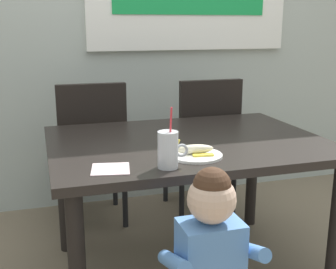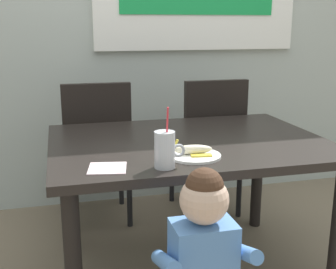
{
  "view_description": "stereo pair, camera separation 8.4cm",
  "coord_description": "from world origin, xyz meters",
  "px_view_note": "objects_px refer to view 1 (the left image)",
  "views": [
    {
      "loc": [
        -0.7,
        -1.98,
        1.3
      ],
      "look_at": [
        -0.13,
        -0.1,
        0.8
      ],
      "focal_mm": 46.12,
      "sensor_mm": 36.0,
      "label": 1
    },
    {
      "loc": [
        -0.62,
        -2.0,
        1.3
      ],
      "look_at": [
        -0.13,
        -0.1,
        0.8
      ],
      "focal_mm": 46.12,
      "sensor_mm": 36.0,
      "label": 2
    }
  ],
  "objects_px": {
    "peeled_banana": "(195,150)",
    "paper_napkin": "(111,169)",
    "snack_plate": "(196,155)",
    "milk_cup": "(168,152)",
    "dining_chair_right": "(203,139)",
    "dining_chair_left": "(91,146)",
    "toddler_standing": "(210,252)",
    "dining_table": "(187,157)"
  },
  "relations": [
    {
      "from": "dining_table",
      "to": "peeled_banana",
      "type": "height_order",
      "value": "peeled_banana"
    },
    {
      "from": "milk_cup",
      "to": "dining_table",
      "type": "bearing_deg",
      "value": 60.9
    },
    {
      "from": "peeled_banana",
      "to": "snack_plate",
      "type": "bearing_deg",
      "value": -60.74
    },
    {
      "from": "dining_chair_right",
      "to": "peeled_banana",
      "type": "height_order",
      "value": "dining_chair_right"
    },
    {
      "from": "dining_chair_right",
      "to": "milk_cup",
      "type": "height_order",
      "value": "milk_cup"
    },
    {
      "from": "snack_plate",
      "to": "paper_napkin",
      "type": "bearing_deg",
      "value": -170.74
    },
    {
      "from": "dining_chair_right",
      "to": "paper_napkin",
      "type": "relative_size",
      "value": 6.4
    },
    {
      "from": "peeled_banana",
      "to": "paper_napkin",
      "type": "height_order",
      "value": "peeled_banana"
    },
    {
      "from": "paper_napkin",
      "to": "peeled_banana",
      "type": "bearing_deg",
      "value": 10.16
    },
    {
      "from": "dining_chair_right",
      "to": "snack_plate",
      "type": "xyz_separation_m",
      "value": [
        -0.42,
        -0.97,
        0.2
      ]
    },
    {
      "from": "dining_chair_right",
      "to": "toddler_standing",
      "type": "height_order",
      "value": "dining_chair_right"
    },
    {
      "from": "dining_chair_right",
      "to": "peeled_banana",
      "type": "distance_m",
      "value": 1.08
    },
    {
      "from": "dining_chair_left",
      "to": "paper_napkin",
      "type": "xyz_separation_m",
      "value": [
        -0.05,
        -1.07,
        0.2
      ]
    },
    {
      "from": "paper_napkin",
      "to": "milk_cup",
      "type": "bearing_deg",
      "value": -11.01
    },
    {
      "from": "dining_chair_right",
      "to": "paper_napkin",
      "type": "distance_m",
      "value": 1.33
    },
    {
      "from": "milk_cup",
      "to": "toddler_standing",
      "type": "bearing_deg",
      "value": -80.0
    },
    {
      "from": "milk_cup",
      "to": "snack_plate",
      "type": "relative_size",
      "value": 1.1
    },
    {
      "from": "dining_chair_left",
      "to": "snack_plate",
      "type": "xyz_separation_m",
      "value": [
        0.34,
        -1.01,
        0.2
      ]
    },
    {
      "from": "dining_chair_left",
      "to": "paper_napkin",
      "type": "bearing_deg",
      "value": 87.39
    },
    {
      "from": "toddler_standing",
      "to": "paper_napkin",
      "type": "bearing_deg",
      "value": 127.82
    },
    {
      "from": "snack_plate",
      "to": "peeled_banana",
      "type": "bearing_deg",
      "value": 119.26
    },
    {
      "from": "snack_plate",
      "to": "peeled_banana",
      "type": "height_order",
      "value": "peeled_banana"
    },
    {
      "from": "dining_chair_left",
      "to": "dining_chair_right",
      "type": "relative_size",
      "value": 1.0
    },
    {
      "from": "toddler_standing",
      "to": "peeled_banana",
      "type": "bearing_deg",
      "value": 77.03
    },
    {
      "from": "milk_cup",
      "to": "paper_napkin",
      "type": "xyz_separation_m",
      "value": [
        -0.23,
        0.04,
        -0.06
      ]
    },
    {
      "from": "peeled_banana",
      "to": "paper_napkin",
      "type": "relative_size",
      "value": 1.16
    },
    {
      "from": "snack_plate",
      "to": "peeled_banana",
      "type": "relative_size",
      "value": 1.32
    },
    {
      "from": "dining_chair_right",
      "to": "paper_napkin",
      "type": "height_order",
      "value": "dining_chair_right"
    },
    {
      "from": "milk_cup",
      "to": "paper_napkin",
      "type": "bearing_deg",
      "value": 168.99
    },
    {
      "from": "toddler_standing",
      "to": "snack_plate",
      "type": "xyz_separation_m",
      "value": [
        0.1,
        0.43,
        0.22
      ]
    },
    {
      "from": "dining_table",
      "to": "dining_chair_left",
      "type": "height_order",
      "value": "dining_chair_left"
    },
    {
      "from": "toddler_standing",
      "to": "paper_napkin",
      "type": "distance_m",
      "value": 0.51
    },
    {
      "from": "dining_chair_left",
      "to": "toddler_standing",
      "type": "relative_size",
      "value": 1.15
    },
    {
      "from": "toddler_standing",
      "to": "milk_cup",
      "type": "distance_m",
      "value": 0.43
    },
    {
      "from": "dining_chair_right",
      "to": "milk_cup",
      "type": "distance_m",
      "value": 1.25
    },
    {
      "from": "dining_chair_right",
      "to": "milk_cup",
      "type": "relative_size",
      "value": 3.81
    },
    {
      "from": "dining_chair_left",
      "to": "milk_cup",
      "type": "xyz_separation_m",
      "value": [
        0.18,
        -1.12,
        0.27
      ]
    },
    {
      "from": "snack_plate",
      "to": "toddler_standing",
      "type": "bearing_deg",
      "value": -103.54
    },
    {
      "from": "dining_table",
      "to": "toddler_standing",
      "type": "relative_size",
      "value": 1.63
    },
    {
      "from": "milk_cup",
      "to": "paper_napkin",
      "type": "distance_m",
      "value": 0.24
    },
    {
      "from": "dining_chair_left",
      "to": "snack_plate",
      "type": "bearing_deg",
      "value": 108.53
    },
    {
      "from": "dining_chair_left",
      "to": "toddler_standing",
      "type": "bearing_deg",
      "value": 99.28
    }
  ]
}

